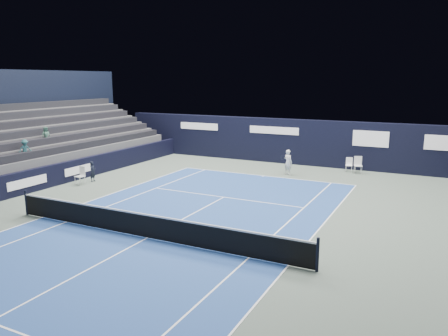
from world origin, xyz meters
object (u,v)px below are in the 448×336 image
object	(u,v)px
folding_chair_back_a	(349,162)
tennis_player	(288,162)
folding_chair_back_b	(358,164)
tennis_net	(147,225)
line_judge_chair	(81,174)

from	to	relation	value
folding_chair_back_a	tennis_player	size ratio (longest dim) A/B	0.59
folding_chair_back_b	tennis_net	world-z (taller)	tennis_net
line_judge_chair	tennis_player	world-z (taller)	tennis_player
folding_chair_back_a	folding_chair_back_b	bearing A→B (deg)	-34.24
folding_chair_back_a	line_judge_chair	distance (m)	16.37
line_judge_chair	tennis_player	xyz separation A→B (m)	(9.58, 7.62, 0.20)
tennis_net	tennis_player	bearing A→B (deg)	84.78
folding_chair_back_a	tennis_player	distance (m)	4.14
folding_chair_back_a	tennis_player	world-z (taller)	tennis_player
folding_chair_back_a	tennis_net	bearing A→B (deg)	-115.33
folding_chair_back_a	tennis_net	world-z (taller)	tennis_net
folding_chair_back_b	tennis_player	distance (m)	4.47
tennis_net	tennis_player	world-z (taller)	tennis_player
folding_chair_back_a	tennis_player	xyz separation A→B (m)	(-3.21, -2.61, 0.17)
folding_chair_back_b	line_judge_chair	world-z (taller)	folding_chair_back_b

